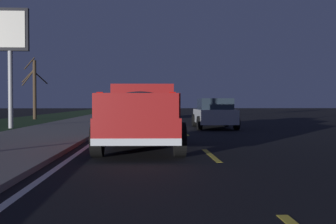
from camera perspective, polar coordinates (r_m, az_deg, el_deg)
The scene contains 9 objects.
ground at distance 27.31m, azimuth 0.47°, elevation -1.43°, with size 144.00×144.00×0.00m, color black.
sidewalk_shoulder at distance 27.57m, azimuth -11.44°, elevation -1.31°, with size 108.00×4.00×0.12m, color slate.
grass_verge at distance 28.76m, azimuth -21.34°, elevation -1.38°, with size 108.00×6.00×0.01m, color #1E3819.
lane_markings at distance 29.04m, azimuth -4.76°, elevation -1.26°, with size 108.00×3.54×0.01m.
pickup_truck at distance 11.34m, azimuth -3.80°, elevation -0.34°, with size 5.48×2.39×1.87m.
sedan_black at distance 33.02m, azimuth -3.44°, elevation 0.40°, with size 4.43×2.06×1.54m.
sedan_silver at distance 20.46m, azimuth 6.73°, elevation -0.16°, with size 4.45×2.11×1.54m.
gas_price_sign at distance 22.05m, azimuth -22.04°, elevation 9.85°, with size 0.27×1.90×6.20m.
bare_tree_far at distance 33.43m, azimuth -18.92°, elevation 3.38°, with size 1.65×1.85×5.01m.
Camera 1 is at (-0.23, 1.55, 1.31)m, focal length 41.81 mm.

